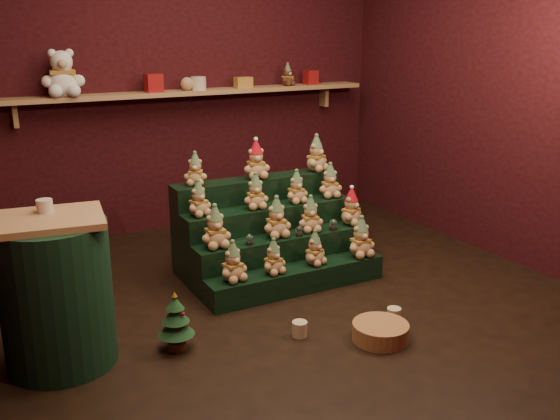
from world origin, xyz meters
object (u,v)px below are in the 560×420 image
snow_globe_a (250,240)px  mug_right (394,315)px  mug_left (300,329)px  wicker_basket (380,332)px  brown_bear (288,75)px  snow_globe_b (299,231)px  snow_globe_c (333,225)px  mini_christmas_tree (176,321)px  side_table (56,292)px  riser_tier_front (297,279)px  white_bear (62,67)px

snow_globe_a → mug_right: (0.62, -0.90, -0.35)m
mug_left → wicker_basket: 0.50m
mug_left → brown_bear: 3.01m
snow_globe_b → snow_globe_c: 0.30m
snow_globe_a → brown_bear: bearing=53.3°
snow_globe_b → mini_christmas_tree: bearing=-154.0°
snow_globe_c → mini_christmas_tree: snow_globe_c is taller
snow_globe_a → side_table: (-1.40, -0.41, 0.04)m
snow_globe_a → snow_globe_b: (0.42, 0.00, 0.00)m
side_table → brown_bear: bearing=45.4°
riser_tier_front → snow_globe_b: size_ratio=17.59×
riser_tier_front → snow_globe_b: 0.37m
snow_globe_b → side_table: size_ratio=0.09×
snow_globe_a → snow_globe_c: bearing=0.0°
side_table → brown_bear: brown_bear is taller
mug_left → wicker_basket: size_ratio=0.28×
mug_left → mug_right: bearing=-10.3°
mug_right → brown_bear: bearing=77.1°
riser_tier_front → mug_left: size_ratio=14.39×
riser_tier_front → side_table: size_ratio=1.58×
snow_globe_a → white_bear: 2.18m
snow_globe_a → snow_globe_b: size_ratio=0.98×
mini_christmas_tree → mug_left: (0.74, -0.21, -0.13)m
mini_christmas_tree → mug_right: bearing=-13.2°
snow_globe_c → mini_christmas_tree: 1.61m
riser_tier_front → white_bear: bearing=125.0°
mini_christmas_tree → mug_right: 1.43m
riser_tier_front → mini_christmas_tree: (-1.08, -0.42, 0.09)m
snow_globe_b → mug_left: size_ratio=0.82×
mug_right → brown_bear: size_ratio=0.45×
snow_globe_a → mug_left: (-0.03, -0.79, -0.35)m
brown_bear → white_bear: bearing=161.7°
snow_globe_b → snow_globe_c: size_ratio=0.91×
side_table → mini_christmas_tree: side_table is taller
riser_tier_front → snow_globe_c: (0.41, 0.16, 0.31)m
white_bear → brown_bear: white_bear is taller
snow_globe_c → mug_right: bearing=-96.2°
mini_christmas_tree → mug_left: size_ratio=3.88×
mini_christmas_tree → brown_bear: brown_bear is taller
mug_right → white_bear: white_bear is taller
white_bear → brown_bear: (2.12, -0.00, -0.14)m
brown_bear → mini_christmas_tree: bearing=-150.3°
snow_globe_a → mini_christmas_tree: size_ratio=0.21×
mug_left → riser_tier_front: bearing=61.6°
snow_globe_b → white_bear: size_ratio=0.16×
snow_globe_a → brown_bear: size_ratio=0.37×
riser_tier_front → mug_right: 0.81m
side_table → brown_bear: size_ratio=4.19×
side_table → snow_globe_a: bearing=23.9°
riser_tier_front → wicker_basket: riser_tier_front is taller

